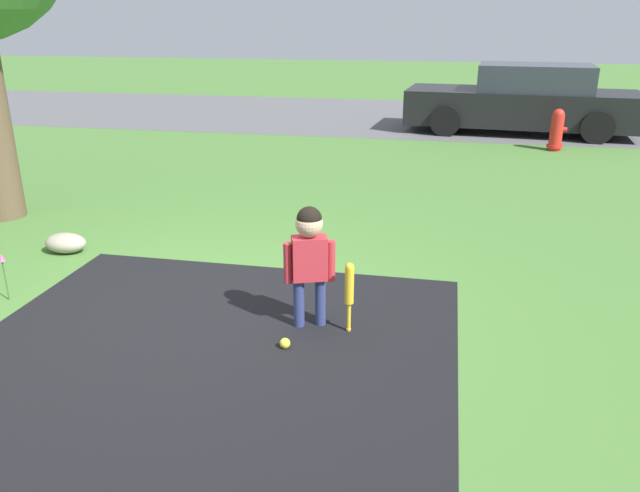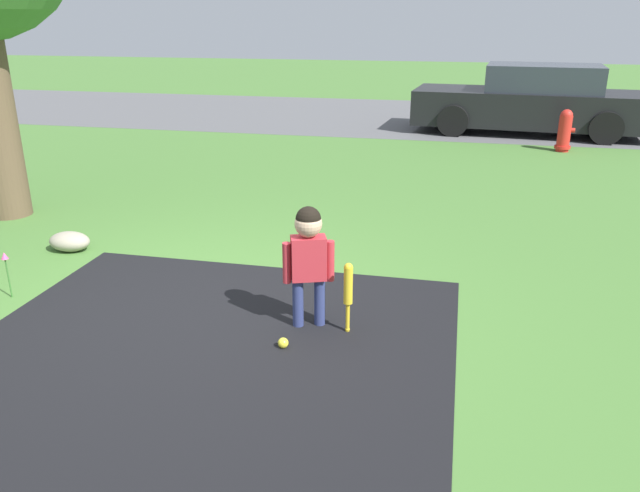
% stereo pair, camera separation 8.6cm
% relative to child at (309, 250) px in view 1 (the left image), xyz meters
% --- Properties ---
extents(ground_plane, '(60.00, 60.00, 0.00)m').
position_rel_child_xyz_m(ground_plane, '(-1.06, 0.09, -0.63)').
color(ground_plane, '#477533').
extents(street_strip, '(40.00, 6.00, 0.01)m').
position_rel_child_xyz_m(street_strip, '(-1.06, 10.95, -0.63)').
color(street_strip, '#59595B').
rests_on(street_strip, ground).
extents(child, '(0.38, 0.23, 0.98)m').
position_rel_child_xyz_m(child, '(0.00, 0.00, 0.00)').
color(child, navy).
rests_on(child, ground).
extents(baseball_bat, '(0.07, 0.07, 0.57)m').
position_rel_child_xyz_m(baseball_bat, '(0.32, -0.04, -0.26)').
color(baseball_bat, yellow).
rests_on(baseball_bat, ground).
extents(sports_ball, '(0.08, 0.08, 0.08)m').
position_rel_child_xyz_m(sports_ball, '(-0.10, -0.39, -0.59)').
color(sports_ball, yellow).
rests_on(sports_ball, ground).
extents(fire_hydrant, '(0.31, 0.28, 0.74)m').
position_rel_child_xyz_m(fire_hydrant, '(2.88, 7.49, -0.27)').
color(fire_hydrant, red).
rests_on(fire_hydrant, ground).
extents(parked_car, '(4.69, 2.13, 1.38)m').
position_rel_child_xyz_m(parked_car, '(2.44, 9.25, 0.01)').
color(parked_car, black).
rests_on(parked_car, ground).
extents(edging_rock, '(0.43, 0.30, 0.20)m').
position_rel_child_xyz_m(edging_rock, '(-2.81, 1.07, -0.53)').
color(edging_rock, '#9E937F').
rests_on(edging_rock, ground).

